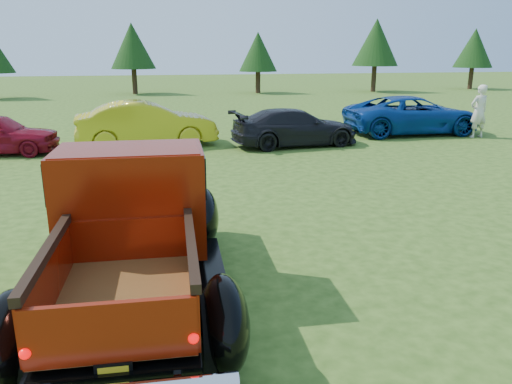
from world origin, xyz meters
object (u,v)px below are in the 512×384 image
show_car_grey (295,127)px  tree_mid_right (258,52)px  show_car_blue (413,115)px  spectator (479,111)px  tree_mid_left (132,46)px  tree_east (376,42)px  tree_far_east (474,48)px  pickup_truck (134,223)px  show_car_yellow (147,124)px

show_car_grey → tree_mid_right: bearing=-14.6°
show_car_blue → spectator: size_ratio=2.69×
tree_mid_right → tree_mid_left: bearing=173.7°
tree_mid_left → spectator: bearing=-59.5°
tree_mid_left → spectator: size_ratio=2.61×
show_car_grey → tree_east: bearing=-36.6°
tree_mid_left → spectator: tree_mid_left is taller
tree_mid_left → tree_far_east: (27.00, -0.50, -0.14)m
spectator → tree_far_east: bearing=-130.6°
pickup_truck → spectator: size_ratio=2.74×
spectator → show_car_blue: bearing=-41.1°
tree_east → show_car_grey: bearing=-120.3°
tree_far_east → pickup_truck: tree_far_east is taller
show_car_blue → tree_far_east: bearing=-37.9°
tree_east → tree_far_east: tree_east is taller
show_car_blue → show_car_yellow: bearing=94.5°
show_car_blue → spectator: (1.91, -1.28, 0.24)m
tree_mid_left → pickup_truck: tree_mid_left is taller
pickup_truck → show_car_blue: bearing=50.1°
pickup_truck → show_car_blue: pickup_truck is taller
tree_far_east → show_car_blue: 25.85m
tree_mid_right → show_car_grey: (-3.08, -21.19, -2.35)m
show_car_yellow → show_car_grey: bearing=-106.3°
tree_far_east → show_car_grey: tree_far_east is taller
tree_east → tree_mid_left: bearing=175.2°
tree_mid_left → tree_east: size_ratio=0.93×
tree_east → spectator: tree_east is taller
tree_far_east → pickup_truck: bearing=-129.7°
show_car_yellow → spectator: size_ratio=2.37×
tree_far_east → spectator: size_ratio=2.51×
show_car_yellow → tree_mid_left: bearing=-3.7°
tree_mid_right → tree_east: (9.00, -0.50, 0.68)m
tree_far_east → pickup_truck: 40.77m
tree_mid_right → tree_far_east: size_ratio=0.92×
tree_mid_left → show_car_blue: (11.02, -20.66, -2.67)m
tree_mid_right → pickup_truck: bearing=-104.5°
show_car_yellow → show_car_grey: 4.93m
tree_mid_right → show_car_blue: (2.02, -19.66, -2.26)m
tree_east → show_car_blue: tree_east is taller
tree_mid_left → show_car_grey: size_ratio=1.17×
tree_far_east → spectator: tree_far_east is taller
tree_far_east → show_car_grey: (-21.08, -21.69, -2.63)m
show_car_yellow → show_car_grey: size_ratio=1.06×
tree_far_east → show_car_yellow: 33.38m
tree_mid_right → show_car_grey: bearing=-98.3°
tree_mid_left → tree_far_east: 27.00m
show_car_yellow → tree_mid_right: bearing=-27.9°
pickup_truck → tree_mid_left: bearing=93.8°
tree_mid_right → show_car_yellow: (-7.93, -20.36, -2.23)m
show_car_grey → show_car_blue: show_car_blue is taller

